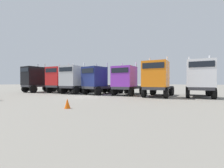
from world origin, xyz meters
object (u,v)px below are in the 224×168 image
Objects in this scene: semi_truck_black at (36,79)px; semi_truck_white at (200,78)px; semi_truck_navy at (98,80)px; semi_truck_red at (60,80)px; semi_truck_orange at (157,79)px; traffic_cone_near at (67,103)px; semi_truck_silver at (75,79)px; semi_truck_purple at (126,80)px.

semi_truck_black reaches higher than semi_truck_white.
semi_truck_navy is (11.01, 0.30, -0.26)m from semi_truck_black.
semi_truck_red is 6.70m from semi_truck_navy.
traffic_cone_near is at bearing -18.00° from semi_truck_orange.
semi_truck_white reaches higher than semi_truck_silver.
semi_truck_red is 14.21m from semi_truck_orange.
semi_truck_orange is (7.50, -0.49, 0.10)m from semi_truck_navy.
semi_truck_purple is at bearing 110.34° from semi_truck_navy.
traffic_cone_near is (-8.06, -10.65, -1.67)m from semi_truck_white.
semi_truck_black is at bearing -73.18° from semi_truck_navy.
semi_truck_white is at bearing 92.00° from semi_truck_red.
semi_truck_red is at bearing -88.91° from semi_truck_orange.
semi_truck_red is 3.07m from semi_truck_silver.
semi_truck_silver is at bearing -87.49° from semi_truck_orange.
traffic_cone_near is at bearing 45.73° from semi_truck_red.
traffic_cone_near is (14.55, -9.68, -1.79)m from semi_truck_black.
semi_truck_purple is 10.30× the size of traffic_cone_near.
semi_truck_navy is 10.43× the size of traffic_cone_near.
semi_truck_red is at bearing 134.58° from traffic_cone_near.
semi_truck_black is at bearing -85.82° from semi_truck_white.
semi_truck_navy is at bearing 109.53° from traffic_cone_near.
semi_truck_silver is (7.36, 0.23, -0.11)m from semi_truck_black.
semi_truck_black is at bearing -82.42° from semi_truck_purple.
semi_truck_silver is at bearing -81.71° from semi_truck_purple.
semi_truck_navy is 1.01× the size of semi_truck_purple.
semi_truck_silver is (3.04, -0.47, -0.00)m from semi_truck_red.
traffic_cone_near is at bearing 36.36° from semi_truck_silver.
semi_truck_orange is at bearing -72.51° from semi_truck_white.
semi_truck_white is at bearing 93.17° from semi_truck_silver.
semi_truck_white is 9.79× the size of traffic_cone_near.
semi_truck_navy is 10.71m from traffic_cone_near.
semi_truck_purple is at bearing 90.86° from semi_truck_red.
semi_truck_purple is (7.44, 0.41, -0.18)m from semi_truck_silver.
semi_truck_black is 1.00× the size of semi_truck_silver.
semi_truck_black is 22.63m from semi_truck_white.
semi_truck_orange is at bearing 82.50° from semi_truck_purple.
semi_truck_orange is 10.05× the size of traffic_cone_near.
semi_truck_navy is at bearing 87.81° from semi_truck_red.
traffic_cone_near is at bearing 3.73° from semi_truck_purple.
semi_truck_red reaches higher than semi_truck_purple.
semi_truck_red is at bearing -78.09° from semi_truck_navy.
semi_truck_silver is 12.36m from traffic_cone_near.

